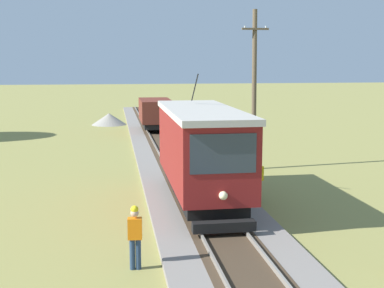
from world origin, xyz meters
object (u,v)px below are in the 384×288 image
Objects in this scene: gravel_pile at (109,119)px; second_worker at (258,177)px; freight_car at (155,113)px; utility_pole_mid at (254,89)px; red_tram at (201,150)px; track_worker at (135,234)px.

gravel_pile is 27.56m from second_worker.
gravel_pile is (-3.70, 5.77, -1.04)m from freight_car.
freight_car is at bearing 104.68° from utility_pole_mid.
second_worker is (6.10, -26.87, 0.47)m from gravel_pile.
red_tram reaches higher than freight_car.
red_tram is at bearing 164.37° from second_worker.
freight_car reaches higher than track_worker.
freight_car reaches higher than second_worker.
red_tram is at bearing -82.25° from gravel_pile.
red_tram is at bearing -89.99° from freight_car.
red_tram is 1.64× the size of freight_car.
freight_car is 1.67× the size of gravel_pile.
gravel_pile is 33.15m from track_worker.
freight_car is 21.25m from second_worker.
red_tram is 6.69m from track_worker.
red_tram is 2.70m from second_worker.
gravel_pile is (-3.70, 27.21, -1.68)m from red_tram.
gravel_pile is (-7.59, 20.64, -3.69)m from utility_pole_mid.
second_worker is at bearing 7.86° from red_tram.
track_worker is (-2.83, -5.93, -1.21)m from red_tram.
utility_pole_mid reaches higher than track_worker.
second_worker is at bearing -83.52° from freight_car.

